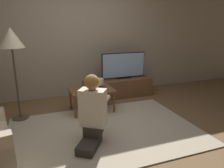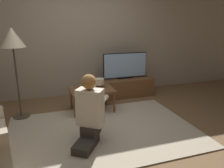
{
  "view_description": "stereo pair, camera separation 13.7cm",
  "coord_description": "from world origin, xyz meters",
  "px_view_note": "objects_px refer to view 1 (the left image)",
  "views": [
    {
      "loc": [
        -0.95,
        -2.85,
        1.61
      ],
      "look_at": [
        0.34,
        0.62,
        0.55
      ],
      "focal_mm": 35.0,
      "sensor_mm": 36.0,
      "label": 1
    },
    {
      "loc": [
        -0.82,
        -2.89,
        1.61
      ],
      "look_at": [
        0.34,
        0.62,
        0.55
      ],
      "focal_mm": 35.0,
      "sensor_mm": 36.0,
      "label": 2
    }
  ],
  "objects_px": {
    "person_kneeling": "(93,110)",
    "floor_lamp": "(11,42)",
    "coffee_table": "(91,91)",
    "tv": "(123,66)",
    "table_lamp": "(99,82)"
  },
  "relations": [
    {
      "from": "tv",
      "to": "floor_lamp",
      "type": "relative_size",
      "value": 0.65
    },
    {
      "from": "floor_lamp",
      "to": "person_kneeling",
      "type": "bearing_deg",
      "value": -51.06
    },
    {
      "from": "tv",
      "to": "person_kneeling",
      "type": "relative_size",
      "value": 1.04
    },
    {
      "from": "person_kneeling",
      "to": "floor_lamp",
      "type": "bearing_deg",
      "value": -16.54
    },
    {
      "from": "tv",
      "to": "person_kneeling",
      "type": "distance_m",
      "value": 2.1
    },
    {
      "from": "coffee_table",
      "to": "floor_lamp",
      "type": "relative_size",
      "value": 0.51
    },
    {
      "from": "person_kneeling",
      "to": "tv",
      "type": "bearing_deg",
      "value": -89.95
    },
    {
      "from": "floor_lamp",
      "to": "table_lamp",
      "type": "relative_size",
      "value": 8.51
    },
    {
      "from": "coffee_table",
      "to": "person_kneeling",
      "type": "height_order",
      "value": "person_kneeling"
    },
    {
      "from": "coffee_table",
      "to": "floor_lamp",
      "type": "height_order",
      "value": "floor_lamp"
    },
    {
      "from": "person_kneeling",
      "to": "table_lamp",
      "type": "xyz_separation_m",
      "value": [
        0.43,
        1.13,
        0.05
      ]
    },
    {
      "from": "coffee_table",
      "to": "table_lamp",
      "type": "relative_size",
      "value": 4.35
    },
    {
      "from": "table_lamp",
      "to": "tv",
      "type": "bearing_deg",
      "value": 38.39
    },
    {
      "from": "person_kneeling",
      "to": "coffee_table",
      "type": "bearing_deg",
      "value": -69.86
    },
    {
      "from": "floor_lamp",
      "to": "person_kneeling",
      "type": "relative_size",
      "value": 1.6
    }
  ]
}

